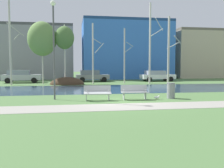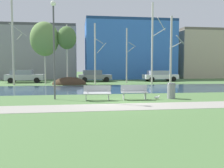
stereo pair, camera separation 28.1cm
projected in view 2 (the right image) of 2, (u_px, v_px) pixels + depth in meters
name	position (u px, v px, depth m)	size (l,w,h in m)	color
ground_plane	(101.00, 86.00, 23.59)	(120.00, 120.00, 0.00)	#4C703D
paved_path_strip	(123.00, 107.00, 11.88)	(60.00, 2.01, 0.01)	gray
river_band	(104.00, 89.00, 21.19)	(80.00, 7.99, 0.01)	#2D475B
soil_mound	(69.00, 84.00, 26.33)	(3.71, 2.66, 1.60)	#423021
bench_left	(97.00, 92.00, 14.07)	(1.63, 0.65, 0.87)	#9EA0A3
bench_right	(134.00, 92.00, 14.37)	(1.63, 0.65, 0.87)	#9EA0A3
trash_bin	(171.00, 90.00, 14.87)	(0.52, 0.52, 0.97)	gray
seagull	(157.00, 97.00, 14.43)	(0.39, 0.15, 0.25)	white
streetlamp	(54.00, 35.00, 14.25)	(0.32, 0.32, 5.85)	#4C4C51
birch_far_left	(13.00, 42.00, 25.12)	(1.57, 2.44, 9.02)	#BCB7A8
birch_left	(45.00, 39.00, 26.29)	(3.11, 3.11, 6.83)	beige
birch_center_left	(67.00, 38.00, 26.46)	(2.09, 2.09, 6.54)	beige
birch_center	(95.00, 53.00, 26.62)	(1.32, 2.14, 6.69)	beige
birch_center_right	(127.00, 55.00, 27.91)	(1.12, 1.86, 6.36)	#BCB7A8
birch_right	(153.00, 43.00, 26.93)	(1.57, 2.89, 9.05)	beige
birch_far_right	(171.00, 50.00, 27.56)	(1.60, 2.64, 7.69)	#BCB7A8
parked_van_nearest_silver	(24.00, 76.00, 28.96)	(4.48, 2.06, 1.51)	#B2B5BC
parked_sedan_second_grey	(94.00, 76.00, 30.81)	(4.22, 2.22, 1.48)	slate
parked_hatch_third_white	(159.00, 76.00, 31.60)	(4.51, 2.19, 1.40)	silver
building_grey_warehouse	(31.00, 52.00, 37.86)	(14.14, 6.13, 8.30)	gray
building_blue_store	(128.00, 50.00, 39.00)	(13.81, 7.76, 9.12)	#3870C6
building_beige_block	(219.00, 55.00, 42.99)	(17.40, 9.16, 8.04)	#BCAD8E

